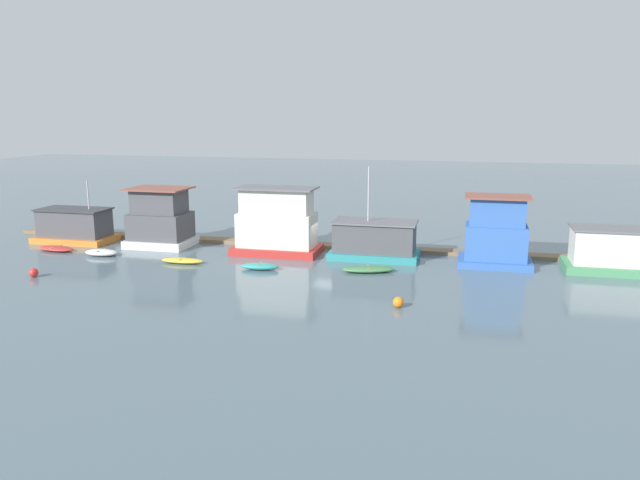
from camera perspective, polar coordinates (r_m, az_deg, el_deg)
The scene contains 18 objects.
ground_plane at distance 50.71m, azimuth 0.26°, elevation -1.33°, with size 200.00×200.00×0.00m, color slate.
dock_walkway at distance 53.19m, azimuth 0.92°, elevation -0.54°, with size 59.60×1.48×0.30m, color #846B4C.
houseboat_orange at distance 59.57m, azimuth -21.51°, elevation 1.19°, with size 6.75×3.82×5.50m.
houseboat_white at distance 55.21m, azimuth -14.40°, elevation 1.77°, with size 5.28×4.18×5.04m.
houseboat_red at distance 50.77m, azimuth -3.97°, elevation 1.47°, with size 7.03×3.93×5.43m.
houseboat_teal at distance 49.38m, azimuth 5.02°, elevation -0.04°, with size 6.95×3.89×7.23m.
houseboat_blue at distance 48.58m, azimuth 15.79°, elevation 0.48°, with size 5.39×3.96×5.28m.
houseboat_green at distance 49.78m, azimuth 25.17°, elevation -0.95°, with size 6.61×3.96×3.20m.
dinghy_red at distance 56.50m, azimuth -22.96°, elevation -0.72°, with size 3.58×1.97×0.37m.
dinghy_white at distance 53.19m, azimuth -19.35°, elevation -1.09°, with size 2.80×1.54×0.54m.
dinghy_yellow at distance 48.92m, azimuth -12.46°, elevation -1.85°, with size 3.43×1.26×0.40m.
dinghy_teal at distance 46.04m, azimuth -5.51°, elevation -2.41°, with size 2.89×1.38×0.50m.
dinghy_green at distance 45.28m, azimuth 4.48°, elevation -2.68°, with size 4.04×2.46×0.43m.
mooring_post_far_right at distance 51.06m, azimuth 8.20°, elevation -0.46°, with size 0.21×0.21×1.57m, color brown.
mooring_post_near_left at distance 60.02m, azimuth -18.83°, elevation 0.99°, with size 0.27×0.27×1.85m, color brown.
mooring_post_far_left at distance 51.42m, azimuth 4.36°, elevation 0.06°, with size 0.28×0.28×2.17m, color brown.
buoy_red at distance 48.18m, azimuth -24.71°, elevation -2.73°, with size 0.64×0.64×0.64m, color red.
buoy_orange at distance 37.43m, azimuth 7.17°, elevation -5.66°, with size 0.65×0.65×0.65m, color orange.
Camera 1 is at (11.35, -48.08, 11.45)m, focal length 35.00 mm.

